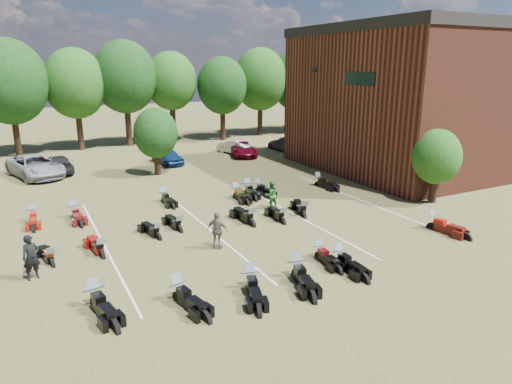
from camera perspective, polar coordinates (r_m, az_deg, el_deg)
ground at (r=21.76m, az=4.25°, el=-5.65°), size 160.00×160.00×0.00m
car_2 at (r=36.72m, az=-25.86°, el=2.92°), size 4.25×6.31×1.61m
car_3 at (r=37.53m, az=-23.56°, el=3.19°), size 2.17×4.62×1.30m
car_4 at (r=38.25m, az=-11.03°, el=4.45°), size 2.04×4.09×1.34m
car_5 at (r=42.02m, az=-2.57°, el=5.69°), size 2.49×4.22×1.31m
car_6 at (r=40.98m, az=-1.67°, el=5.41°), size 3.27×4.97×1.27m
car_7 at (r=43.70m, az=3.76°, el=6.04°), size 2.11×4.59×1.30m
person_black at (r=19.29m, az=-26.30°, el=-7.34°), size 0.74×0.60×1.77m
person_green at (r=25.68m, az=1.90°, el=-0.38°), size 0.82×0.66×1.61m
person_grey at (r=20.16m, az=-4.83°, el=-4.81°), size 0.99×1.03×1.72m
motorcycle_0 at (r=16.75m, az=-19.40°, el=-13.40°), size 1.20×2.55×1.37m
motorcycle_1 at (r=16.45m, az=-9.61°, el=-13.22°), size 1.21×2.44×1.30m
motorcycle_2 at (r=16.96m, az=-0.70°, el=-12.05°), size 1.47×2.53×1.34m
motorcycle_3 at (r=17.85m, az=5.04°, el=-10.63°), size 1.38×2.61×1.39m
motorcycle_4 at (r=19.14m, az=10.33°, el=-8.96°), size 0.84×2.33×1.28m
motorcycle_5 at (r=19.60m, az=7.89°, el=-8.24°), size 0.84×2.13×1.16m
motorcycle_6 at (r=24.36m, az=21.19°, el=-4.35°), size 1.10×2.50×1.34m
motorcycle_7 at (r=20.63m, az=-18.71°, el=-7.70°), size 1.03×2.37×1.28m
motorcycle_8 at (r=20.54m, az=-24.12°, el=-8.38°), size 1.06×2.17×1.16m
motorcycle_9 at (r=21.98m, az=-12.15°, el=-5.75°), size 1.09×2.25×1.20m
motorcycle_10 at (r=22.75m, az=-9.53°, el=-4.87°), size 0.90×2.23×1.21m
motorcycle_11 at (r=23.23m, az=-0.57°, el=-4.21°), size 0.87×2.54×1.40m
motorcycle_12 at (r=23.61m, az=3.31°, el=-3.90°), size 0.93×2.30×1.25m
motorcycle_13 at (r=24.63m, az=5.97°, el=-3.13°), size 1.51×2.58×1.37m
motorcycle_14 at (r=26.29m, az=-21.73°, el=-2.98°), size 0.92×2.41×1.32m
motorcycle_15 at (r=26.52m, az=-25.94°, el=-3.30°), size 0.86×2.34×1.28m
motorcycle_16 at (r=27.78m, az=-11.42°, el=-1.19°), size 0.77×2.20×1.21m
motorcycle_17 at (r=28.08m, az=-2.49°, el=-0.70°), size 0.84×2.36×1.30m
motorcycle_18 at (r=28.98m, az=-1.07°, el=-0.17°), size 1.17×2.47×1.32m
motorcycle_19 at (r=29.18m, az=0.28°, el=-0.06°), size 0.88×2.32×1.27m
motorcycle_20 at (r=31.00m, az=7.79°, el=0.74°), size 1.00×2.41×1.30m
brick_building at (r=42.02m, az=24.30°, el=10.82°), size 25.40×15.20×10.70m
tree_line at (r=47.26m, az=-15.95°, el=13.12°), size 56.00×6.00×9.79m
young_tree_near_building at (r=28.45m, az=21.64°, el=4.12°), size 2.80×2.80×4.16m
young_tree_midfield at (r=34.20m, az=-12.44°, el=7.20°), size 3.20×3.20×4.70m
parking_lines at (r=23.03m, az=-6.10°, el=-4.47°), size 20.10×14.00×0.01m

